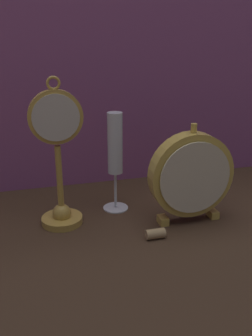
# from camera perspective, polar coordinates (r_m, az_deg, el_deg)

# --- Properties ---
(ground_plane) EXTENTS (4.00, 4.00, 0.00)m
(ground_plane) POSITION_cam_1_polar(r_m,az_deg,el_deg) (0.85, 1.45, -9.84)
(ground_plane) COLOR #422D1E
(fabric_backdrop_drape) EXTENTS (1.64, 0.01, 0.78)m
(fabric_backdrop_drape) POSITION_cam_1_polar(r_m,az_deg,el_deg) (1.05, -3.73, 18.19)
(fabric_backdrop_drape) COLOR #8E4C7F
(fabric_backdrop_drape) RESTS_ON ground_plane
(pocket_watch_on_stand) EXTENTS (0.12, 0.10, 0.34)m
(pocket_watch_on_stand) POSITION_cam_1_polar(r_m,az_deg,el_deg) (0.84, -10.24, 0.64)
(pocket_watch_on_stand) COLOR gold
(pocket_watch_on_stand) RESTS_ON ground_plane
(mantel_clock_silver) EXTENTS (0.20, 0.04, 0.24)m
(mantel_clock_silver) POSITION_cam_1_polar(r_m,az_deg,el_deg) (0.87, 9.90, -1.10)
(mantel_clock_silver) COLOR gold
(mantel_clock_silver) RESTS_ON ground_plane
(champagne_flute) EXTENTS (0.06, 0.06, 0.25)m
(champagne_flute) POSITION_cam_1_polar(r_m,az_deg,el_deg) (0.90, -1.67, 2.44)
(champagne_flute) COLOR silver
(champagne_flute) RESTS_ON ground_plane
(wine_cork) EXTENTS (0.04, 0.02, 0.02)m
(wine_cork) POSITION_cam_1_polar(r_m,az_deg,el_deg) (0.83, 4.50, -9.95)
(wine_cork) COLOR tan
(wine_cork) RESTS_ON ground_plane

